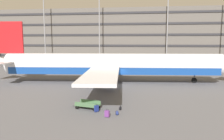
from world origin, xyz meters
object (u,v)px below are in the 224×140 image
at_px(backpack_upright, 117,113).
at_px(baggage_cart, 88,105).
at_px(airliner, 110,65).
at_px(backpack_small, 120,108).
at_px(suitcase_navy, 96,108).
at_px(suitcase_red, 107,114).

xyz_separation_m(backpack_upright, baggage_cart, (-3.38, 1.67, 0.21)).
xyz_separation_m(airliner, backpack_small, (3.27, -15.59, -2.80)).
bearing_deg(suitcase_navy, backpack_upright, -17.65).
distance_m(suitcase_navy, backpack_small, 2.53).
bearing_deg(baggage_cart, backpack_small, -0.92).
relative_size(airliner, baggage_cart, 12.92).
bearing_deg(backpack_upright, backpack_small, 85.37).
relative_size(suitcase_red, backpack_upright, 1.57).
xyz_separation_m(airliner, suitcase_navy, (0.91, -16.49, -2.65)).
bearing_deg(backpack_upright, suitcase_navy, 162.35).
xyz_separation_m(suitcase_red, suitcase_navy, (-1.33, 1.39, 0.02)).
xyz_separation_m(suitcase_navy, baggage_cart, (-1.15, 0.96, 0.05)).
distance_m(airliner, suitcase_red, 18.22).
xyz_separation_m(suitcase_red, backpack_small, (1.03, 2.29, -0.13)).
height_order(suitcase_navy, backpack_small, suitcase_navy).
relative_size(suitcase_red, backpack_small, 1.51).
bearing_deg(airliner, backpack_upright, -79.66).
height_order(suitcase_red, baggage_cart, baggage_cart).
distance_m(suitcase_navy, backpack_upright, 2.34).
bearing_deg(airliner, baggage_cart, -90.89).
bearing_deg(backpack_upright, airliner, 100.34).
bearing_deg(suitcase_navy, suitcase_red, -46.41).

